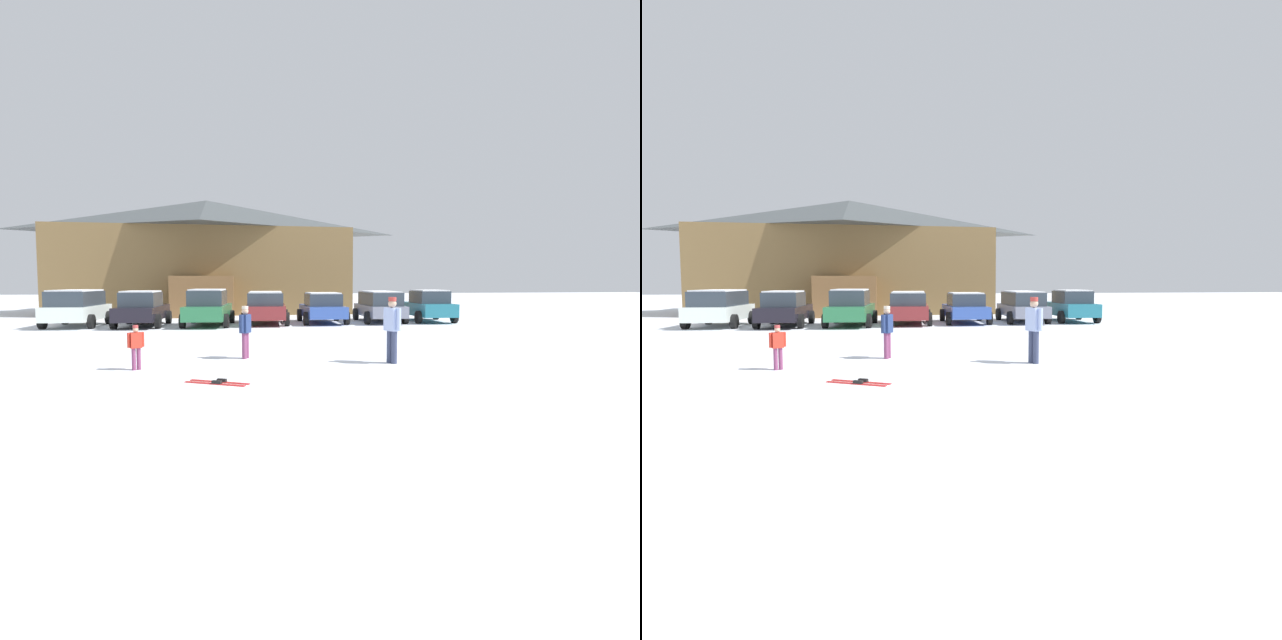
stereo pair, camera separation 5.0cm
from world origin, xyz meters
TOP-DOWN VIEW (x-y plane):
  - ground at (0.00, 0.00)m, footprint 160.00×160.00m
  - ski_lodge at (-3.20, 26.82)m, footprint 19.27×11.93m
  - parked_white_suv at (-8.69, 15.74)m, footprint 2.48×4.18m
  - parked_black_sedan at (-5.76, 15.36)m, footprint 2.28×4.55m
  - parked_green_coupe at (-2.76, 15.16)m, footprint 2.48×4.65m
  - parked_maroon_van at (-0.03, 15.59)m, footprint 2.49×4.46m
  - parked_blue_hatchback at (2.79, 15.64)m, footprint 2.27×4.22m
  - parked_grey_wagon at (5.80, 15.73)m, footprint 2.31×4.70m
  - parked_teal_hatchback at (8.38, 15.57)m, footprint 2.21×4.07m
  - skier_adult_in_blue_parka at (2.18, 3.12)m, footprint 0.36×0.59m
  - skier_child_in_red_jacket at (-3.99, 3.26)m, footprint 0.36×0.24m
  - skier_teen_in_navy_coat at (-1.43, 4.57)m, footprint 0.33×0.48m
  - pair_of_skis at (-2.10, 1.33)m, footprint 1.32×0.91m

SIDE VIEW (x-z plane):
  - ground at x=0.00m, z-range 0.00..0.00m
  - pair_of_skis at x=-2.10m, z-range -0.02..0.06m
  - skier_child_in_red_jacket at x=-3.99m, z-range 0.07..1.12m
  - parked_blue_hatchback at x=2.79m, z-range 0.02..1.55m
  - skier_teen_in_navy_coat at x=-1.43m, z-range 0.09..1.50m
  - parked_teal_hatchback at x=8.38m, z-range 0.01..1.65m
  - parked_black_sedan at x=-5.76m, z-range 0.01..1.65m
  - parked_green_coupe at x=-2.76m, z-range 0.00..1.72m
  - parked_grey_wagon at x=5.80m, z-range 0.07..1.66m
  - parked_maroon_van at x=-0.03m, z-range 0.07..1.66m
  - parked_white_suv at x=-8.69m, z-range 0.06..1.76m
  - skier_adult_in_blue_parka at x=2.18m, z-range 0.11..1.78m
  - ski_lodge at x=-3.20m, z-range 0.04..7.71m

